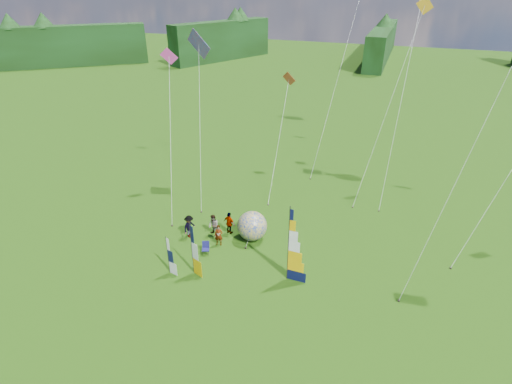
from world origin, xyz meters
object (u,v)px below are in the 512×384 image
(side_banner_far, at_px, (168,255))
(kite_whale, at_px, (407,73))
(camp_chair, at_px, (206,248))
(spectator_b, at_px, (213,225))
(spectator_c, at_px, (189,226))
(side_banner_left, at_px, (192,250))
(bol_inflatable, at_px, (252,226))
(spectator_d, at_px, (229,223))
(feather_banner_main, at_px, (288,245))
(spectator_a, at_px, (219,235))

(side_banner_far, distance_m, kite_whale, 24.70)
(camp_chair, bearing_deg, kite_whale, 34.40)
(spectator_b, distance_m, spectator_c, 1.81)
(side_banner_left, distance_m, side_banner_far, 1.68)
(bol_inflatable, distance_m, camp_chair, 3.89)
(side_banner_far, xyz_separation_m, spectator_c, (-0.76, 4.22, -0.50))
(side_banner_far, bearing_deg, spectator_d, 84.71)
(feather_banner_main, distance_m, bol_inflatable, 5.35)
(bol_inflatable, xyz_separation_m, spectator_a, (-2.02, -1.60, -0.29))
(spectator_a, bearing_deg, bol_inflatable, 24.95)
(spectator_a, bearing_deg, spectator_d, 71.85)
(spectator_b, bearing_deg, camp_chair, -48.70)
(feather_banner_main, height_order, bol_inflatable, feather_banner_main)
(spectator_a, xyz_separation_m, camp_chair, (-0.41, -1.37, -0.36))
(feather_banner_main, height_order, spectator_c, feather_banner_main)
(kite_whale, bearing_deg, spectator_a, -118.55)
(feather_banner_main, relative_size, camp_chair, 5.62)
(spectator_d, bearing_deg, spectator_b, 51.31)
(side_banner_left, distance_m, spectator_b, 4.65)
(side_banner_far, distance_m, spectator_b, 5.13)
(spectator_c, relative_size, spectator_d, 1.00)
(spectator_d, xyz_separation_m, kite_whale, (10.84, 13.51, 9.42))
(spectator_c, relative_size, kite_whale, 0.09)
(side_banner_left, relative_size, spectator_d, 2.07)
(spectator_d, distance_m, kite_whale, 19.71)
(feather_banner_main, height_order, camp_chair, feather_banner_main)
(side_banner_left, height_order, side_banner_far, side_banner_left)
(side_banner_far, height_order, spectator_a, side_banner_far)
(spectator_d, height_order, kite_whale, kite_whale)
(side_banner_left, relative_size, spectator_b, 2.15)
(feather_banner_main, bearing_deg, camp_chair, 177.07)
(bol_inflatable, relative_size, kite_whale, 0.11)
(feather_banner_main, xyz_separation_m, spectator_a, (-5.79, 1.87, -1.84))
(side_banner_far, relative_size, spectator_c, 1.55)
(bol_inflatable, height_order, spectator_a, bol_inflatable)
(side_banner_left, height_order, spectator_b, side_banner_left)
(spectator_d, bearing_deg, feather_banner_main, 167.24)
(spectator_c, relative_size, camp_chair, 1.94)
(feather_banner_main, relative_size, spectator_a, 3.20)
(bol_inflatable, distance_m, spectator_b, 3.00)
(spectator_b, relative_size, camp_chair, 1.86)
(side_banner_far, distance_m, spectator_c, 4.32)
(feather_banner_main, height_order, side_banner_left, feather_banner_main)
(spectator_a, height_order, spectator_b, spectator_b)
(spectator_a, bearing_deg, spectator_c, 162.56)
(side_banner_far, bearing_deg, camp_chair, 76.41)
(spectator_c, bearing_deg, side_banner_left, -139.15)
(bol_inflatable, relative_size, spectator_a, 1.35)
(side_banner_left, height_order, spectator_c, side_banner_left)
(side_banner_far, height_order, camp_chair, side_banner_far)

